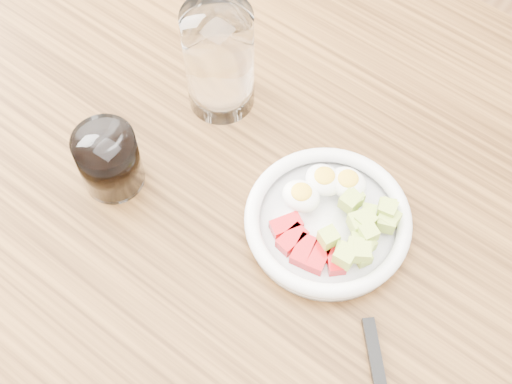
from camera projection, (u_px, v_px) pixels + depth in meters
dining_table at (258, 252)px, 0.90m from camera, size 1.50×0.90×0.77m
bowl at (330, 219)px, 0.79m from camera, size 0.19×0.19×0.05m
water_glass at (219, 60)px, 0.83m from camera, size 0.08×0.08×0.15m
coffee_glass at (109, 160)px, 0.80m from camera, size 0.07×0.07×0.08m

